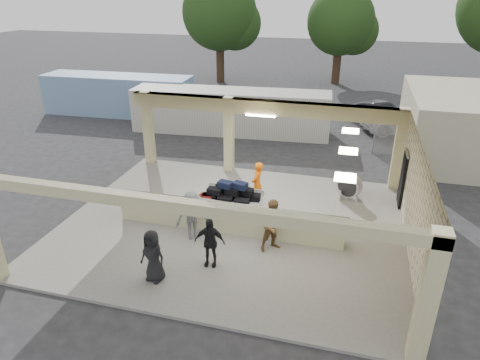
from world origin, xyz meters
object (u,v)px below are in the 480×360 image
(passenger_b, at_px, (210,242))
(car_white_a, at_px, (403,120))
(drum_fan, at_px, (349,185))
(container_white, at_px, (230,111))
(passenger_d, at_px, (153,256))
(baggage_handler, at_px, (257,184))
(passenger_c, at_px, (192,216))
(passenger_a, at_px, (274,225))
(container_blue, at_px, (118,95))
(car_white_b, at_px, (473,122))
(baggage_counter, at_px, (228,218))
(luggage_cart, at_px, (230,197))
(car_dark, at_px, (381,114))

(passenger_b, height_order, car_white_a, passenger_b)
(drum_fan, relative_size, container_white, 0.10)
(drum_fan, bearing_deg, passenger_d, -94.45)
(drum_fan, distance_m, baggage_handler, 3.77)
(passenger_c, xyz_separation_m, car_white_a, (7.76, 14.55, -0.28))
(passenger_b, xyz_separation_m, passenger_c, (-1.06, 1.29, 0.06))
(passenger_a, xyz_separation_m, container_blue, (-13.18, 13.45, 0.30))
(car_white_b, xyz_separation_m, container_white, (-13.78, -3.44, 0.58))
(baggage_counter, xyz_separation_m, baggage_handler, (0.55, 2.12, 0.42))
(drum_fan, xyz_separation_m, car_white_b, (6.67, 10.79, -0.03))
(passenger_c, height_order, container_blue, container_blue)
(baggage_handler, bearing_deg, car_white_a, 160.52)
(luggage_cart, xyz_separation_m, passenger_b, (0.33, -3.26, 0.09))
(baggage_handler, height_order, passenger_d, baggage_handler)
(baggage_counter, bearing_deg, passenger_d, -111.98)
(car_dark, height_order, container_white, container_white)
(luggage_cart, relative_size, baggage_handler, 1.30)
(baggage_counter, bearing_deg, drum_fan, 42.25)
(drum_fan, xyz_separation_m, container_blue, (-15.42, 9.11, 0.60))
(luggage_cart, xyz_separation_m, car_dark, (5.82, 13.49, -0.13))
(car_white_a, bearing_deg, baggage_handler, 128.02)
(drum_fan, bearing_deg, baggage_counter, -104.42)
(baggage_handler, relative_size, passenger_b, 1.12)
(passenger_b, bearing_deg, container_white, 97.13)
(car_white_b, distance_m, container_white, 14.21)
(passenger_b, distance_m, passenger_c, 1.67)
(baggage_handler, xyz_separation_m, passenger_b, (-0.51, -4.18, -0.10))
(passenger_a, xyz_separation_m, passenger_b, (-1.71, -1.35, -0.08))
(passenger_b, relative_size, car_white_b, 0.38)
(drum_fan, bearing_deg, car_white_a, 108.19)
(passenger_d, bearing_deg, container_white, 109.93)
(car_white_a, bearing_deg, drum_fan, 140.84)
(passenger_d, distance_m, car_white_b, 21.28)
(passenger_c, distance_m, car_white_a, 16.49)
(drum_fan, height_order, car_white_b, car_white_b)
(passenger_b, xyz_separation_m, car_white_a, (6.70, 15.84, -0.22))
(baggage_counter, bearing_deg, container_blue, 131.87)
(baggage_counter, distance_m, luggage_cart, 1.25)
(passenger_d, distance_m, container_white, 14.28)
(passenger_d, xyz_separation_m, container_blue, (-10.14, 15.92, 0.38))
(car_white_b, height_order, container_blue, container_blue)
(passenger_a, xyz_separation_m, car_white_b, (8.91, 15.13, -0.32))
(car_white_b, distance_m, car_dark, 5.14)
(car_white_b, height_order, car_dark, car_dark)
(passenger_c, bearing_deg, baggage_counter, 3.85)
(drum_fan, relative_size, baggage_handler, 0.61)
(passenger_c, bearing_deg, baggage_handler, 28.17)
(passenger_d, xyz_separation_m, car_dark, (6.82, 17.86, -0.23))
(car_dark, bearing_deg, container_white, 150.12)
(baggage_handler, height_order, container_white, container_white)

